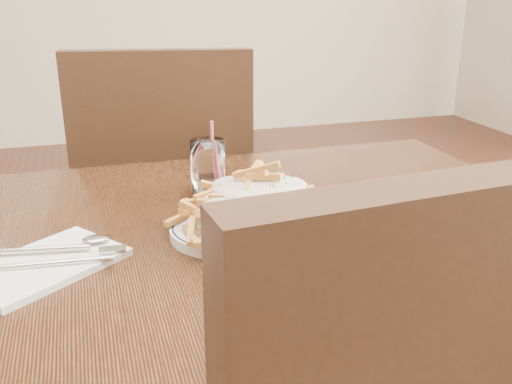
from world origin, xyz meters
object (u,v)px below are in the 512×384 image
object	(u,v)px
fries_plate	(256,226)
loaded_fries	(256,197)
chair_far	(168,201)
water_glass	(208,170)
table	(236,264)

from	to	relation	value
fries_plate	loaded_fries	xyz separation A→B (m)	(0.00, -0.00, 0.05)
chair_far	fries_plate	bearing A→B (deg)	-85.43
loaded_fries	water_glass	world-z (taller)	water_glass
chair_far	fries_plate	xyz separation A→B (m)	(0.05, -0.67, 0.20)
fries_plate	water_glass	world-z (taller)	water_glass
chair_far	fries_plate	world-z (taller)	chair_far
water_glass	chair_far	bearing A→B (deg)	92.29
table	water_glass	xyz separation A→B (m)	(-0.01, 0.16, 0.13)
loaded_fries	water_glass	distance (m)	0.21
chair_far	loaded_fries	size ratio (longest dim) A/B	3.43
chair_far	water_glass	distance (m)	0.52
chair_far	loaded_fries	world-z (taller)	chair_far
chair_far	water_glass	bearing A→B (deg)	-87.71
chair_far	loaded_fries	bearing A→B (deg)	-85.43
chair_far	water_glass	xyz separation A→B (m)	(0.02, -0.47, 0.24)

